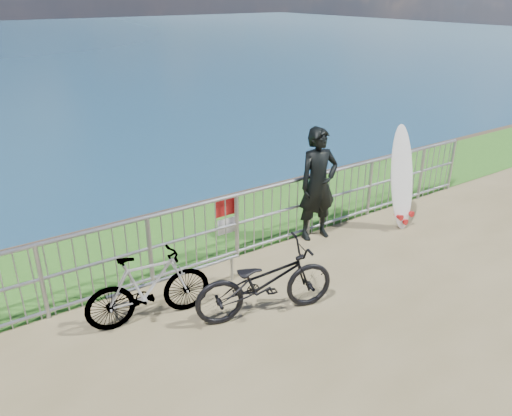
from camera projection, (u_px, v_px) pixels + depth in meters
grass_strip at (229, 225)px, 9.35m from camera, size 120.00×120.00×0.00m
railing at (263, 218)px, 8.29m from camera, size 10.06×0.10×1.13m
surfer at (318, 184)px, 8.54m from camera, size 0.79×0.58×1.99m
surfboard at (402, 181)px, 8.99m from camera, size 0.56×0.51×1.91m
bicycle_near at (265, 281)px, 6.62m from camera, size 2.03×1.13×1.01m
bicycle_far at (148, 287)px, 6.50m from camera, size 1.71×0.70×1.00m
bike_rack at (177, 278)px, 7.00m from camera, size 2.01×0.05×0.42m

